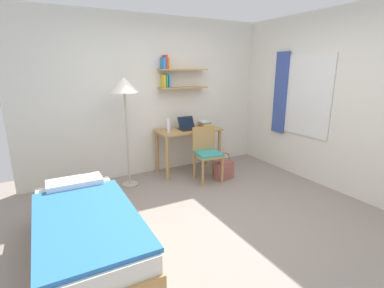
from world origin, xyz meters
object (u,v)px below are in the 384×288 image
handbag (224,170)px  bed (87,233)px  desk_chair (207,151)px  laptop (187,126)px  standing_lamp (124,90)px  water_bottle (168,125)px  book_stack (204,124)px  desk (188,137)px

handbag → bed: bearing=-156.1°
desk_chair → laptop: bearing=101.3°
desk_chair → standing_lamp: 1.58m
standing_lamp → water_bottle: size_ratio=7.26×
desk_chair → laptop: size_ratio=2.89×
standing_lamp → book_stack: 1.60m
desk → water_bottle: (-0.40, -0.06, 0.26)m
desk_chair → water_bottle: 0.75m
desk → laptop: 0.20m
desk_chair → handbag: size_ratio=1.90×
desk → laptop: (-0.02, 0.01, 0.20)m
laptop → water_bottle: 0.39m
desk → desk_chair: size_ratio=1.28×
bed → water_bottle: bearing=45.2°
book_stack → handbag: bearing=-91.0°
desk → laptop: size_ratio=3.70×
water_bottle → book_stack: water_bottle is taller
bed → book_stack: (2.31, 1.68, 0.57)m
standing_lamp → laptop: size_ratio=5.58×
book_stack → standing_lamp: bearing=-172.9°
desk_chair → book_stack: size_ratio=3.61×
desk_chair → book_stack: bearing=63.3°
standing_lamp → desk: bearing=6.5°
bed → handbag: bearing=23.9°
water_bottle → book_stack: bearing=8.4°
desk → handbag: (0.34, -0.61, -0.46)m
standing_lamp → handbag: bearing=-18.4°
standing_lamp → laptop: (1.08, 0.13, -0.65)m
desk_chair → book_stack: 0.69m
laptop → book_stack: 0.38m
handbag → standing_lamp: bearing=161.6°
desk → handbag: size_ratio=2.43×
standing_lamp → laptop: bearing=7.1°
bed → desk: bearing=39.7°
bed → standing_lamp: 2.12m
water_bottle → handbag: size_ratio=0.51×
laptop → desk_chair: bearing=-78.7°
book_stack → handbag: 0.93m
handbag → desk: bearing=119.4°
book_stack → handbag: (-0.01, -0.66, -0.65)m
water_bottle → handbag: 1.17m
water_bottle → standing_lamp: bearing=-174.4°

